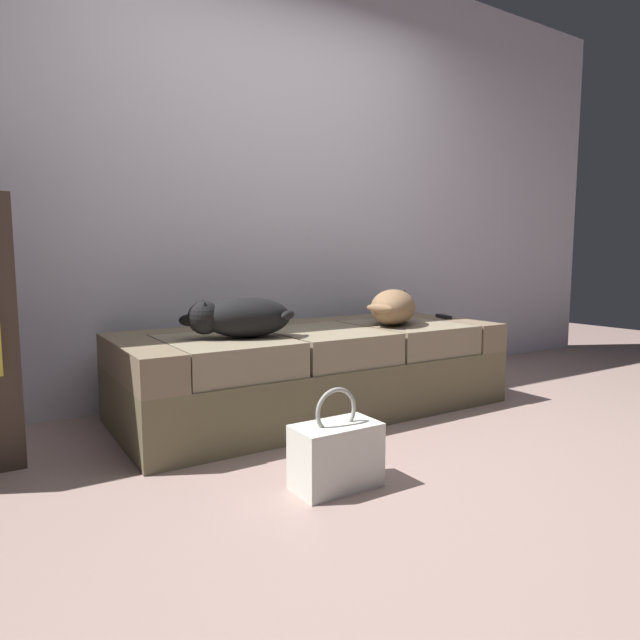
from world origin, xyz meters
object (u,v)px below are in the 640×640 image
at_px(couch, 315,370).
at_px(dog_tan, 394,306).
at_px(tv_remote, 444,317).
at_px(dog_dark, 240,317).
at_px(handbag, 336,454).

height_order(couch, dog_tan, dog_tan).
bearing_deg(tv_remote, dog_tan, -151.89).
distance_m(dog_dark, handbag, 0.91).
bearing_deg(dog_tan, tv_remote, 7.74).
relative_size(dog_dark, handbag, 1.50).
height_order(couch, handbag, couch).
bearing_deg(tv_remote, handbag, -127.65).
xyz_separation_m(dog_tan, handbag, (-0.96, -0.83, -0.44)).
xyz_separation_m(couch, dog_dark, (-0.50, -0.11, 0.33)).
bearing_deg(dog_tan, couch, 170.22).
relative_size(dog_dark, tv_remote, 3.78).
bearing_deg(couch, dog_dark, -167.33).
height_order(couch, dog_dark, dog_dark).
bearing_deg(dog_dark, tv_remote, 3.60).
bearing_deg(handbag, couch, 62.50).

